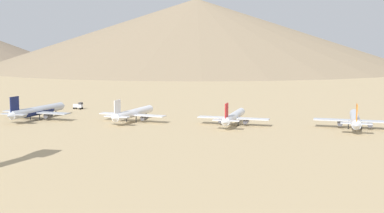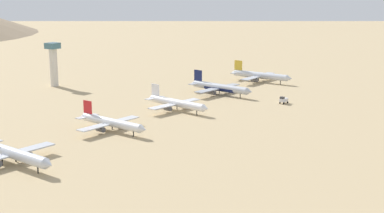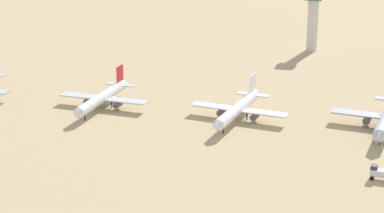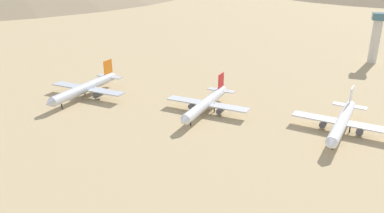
# 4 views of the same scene
# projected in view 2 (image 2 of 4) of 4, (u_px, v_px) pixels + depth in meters

# --- Properties ---
(ground_plane) EXTENTS (1800.00, 1800.00, 0.00)m
(ground_plane) POSITION_uv_depth(u_px,v_px,m) (177.00, 111.00, 266.50)
(ground_plane) COLOR tan
(parked_jet_0) EXTENTS (42.76, 34.83, 12.33)m
(parked_jet_0) POSITION_uv_depth(u_px,v_px,m) (12.00, 153.00, 185.08)
(parked_jet_0) COLOR silver
(parked_jet_0) RESTS_ON ground
(parked_jet_1) EXTENTS (39.87, 32.48, 11.49)m
(parked_jet_1) POSITION_uv_depth(u_px,v_px,m) (111.00, 123.00, 228.52)
(parked_jet_1) COLOR silver
(parked_jet_1) RESTS_ON ground
(parked_jet_2) EXTENTS (40.64, 33.25, 11.76)m
(parked_jet_2) POSITION_uv_depth(u_px,v_px,m) (176.00, 103.00, 266.92)
(parked_jet_2) COLOR white
(parked_jet_2) RESTS_ON ground
(parked_jet_3) EXTENTS (44.02, 35.97, 12.72)m
(parked_jet_3) POSITION_uv_depth(u_px,v_px,m) (220.00, 87.00, 307.24)
(parked_jet_3) COLOR #B2B7C1
(parked_jet_3) RESTS_ON ground
(parked_jet_4) EXTENTS (44.78, 36.40, 12.91)m
(parked_jet_4) POSITION_uv_depth(u_px,v_px,m) (260.00, 75.00, 348.76)
(parked_jet_4) COLOR silver
(parked_jet_4) RESTS_ON ground
(service_truck) EXTENTS (3.33, 5.47, 3.90)m
(service_truck) POSITION_uv_depth(u_px,v_px,m) (284.00, 100.00, 284.02)
(service_truck) COLOR silver
(service_truck) RESTS_ON ground
(control_tower) EXTENTS (7.20, 7.20, 27.03)m
(control_tower) POSITION_uv_depth(u_px,v_px,m) (53.00, 62.00, 331.83)
(control_tower) COLOR beige
(control_tower) RESTS_ON ground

